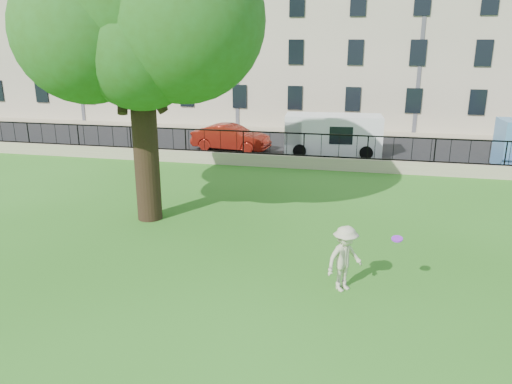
% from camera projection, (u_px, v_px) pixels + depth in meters
% --- Properties ---
extents(ground, '(120.00, 120.00, 0.00)m').
position_uv_depth(ground, '(247.00, 279.00, 13.07)').
color(ground, '#286518').
rests_on(ground, ground).
extents(retaining_wall, '(50.00, 0.40, 0.60)m').
position_uv_depth(retaining_wall, '(303.00, 162.00, 24.19)').
color(retaining_wall, '#9B9170').
rests_on(retaining_wall, ground).
extents(iron_railing, '(50.00, 0.05, 1.13)m').
position_uv_depth(iron_railing, '(304.00, 145.00, 23.94)').
color(iron_railing, black).
rests_on(iron_railing, retaining_wall).
extents(street, '(60.00, 9.00, 0.01)m').
position_uv_depth(street, '(313.00, 148.00, 28.67)').
color(street, black).
rests_on(street, ground).
extents(sidewalk, '(60.00, 1.40, 0.12)m').
position_uv_depth(sidewalk, '(321.00, 132.00, 33.51)').
color(sidewalk, '#9B9170').
rests_on(sidewalk, ground).
extents(building_row, '(56.40, 10.40, 13.80)m').
position_uv_depth(building_row, '(332.00, 26.00, 36.79)').
color(building_row, beige).
rests_on(building_row, ground).
extents(tree, '(8.42, 6.63, 10.64)m').
position_uv_depth(tree, '(133.00, 1.00, 15.47)').
color(tree, black).
rests_on(tree, ground).
extents(man, '(1.21, 1.22, 1.69)m').
position_uv_depth(man, '(345.00, 259.00, 12.25)').
color(man, beige).
rests_on(man, ground).
extents(frisbee, '(0.33, 0.32, 0.12)m').
position_uv_depth(frisbee, '(397.00, 239.00, 11.95)').
color(frisbee, purple).
extents(red_sedan, '(4.51, 2.04, 1.44)m').
position_uv_depth(red_sedan, '(231.00, 138.00, 27.99)').
color(red_sedan, maroon).
rests_on(red_sedan, street).
extents(white_van, '(5.24, 2.39, 2.14)m').
position_uv_depth(white_van, '(333.00, 135.00, 26.91)').
color(white_van, white).
rests_on(white_van, street).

